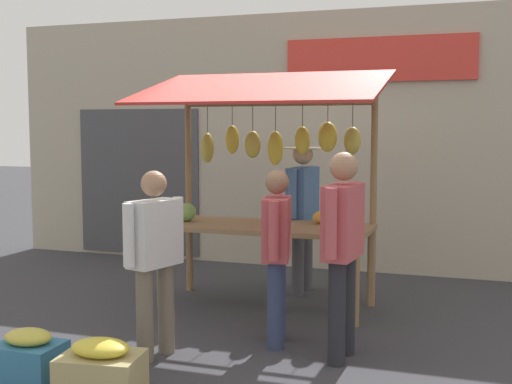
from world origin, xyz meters
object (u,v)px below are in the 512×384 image
(shopper_with_ponytail, at_px, (343,240))
(produce_crate_near, at_px, (101,372))
(market_stall, at_px, (267,160))
(vendor_with_sunhat, at_px, (303,205))
(shopper_with_shopping_bag, at_px, (277,246))
(produce_crate_side, at_px, (29,357))
(shopper_in_striped_shirt, at_px, (155,252))

(shopper_with_ponytail, height_order, produce_crate_near, shopper_with_ponytail)
(market_stall, bearing_deg, produce_crate_near, 83.31)
(vendor_with_sunhat, bearing_deg, shopper_with_ponytail, 29.03)
(shopper_with_shopping_bag, distance_m, produce_crate_side, 2.18)
(shopper_in_striped_shirt, distance_m, shopper_with_shopping_bag, 1.06)
(vendor_with_sunhat, relative_size, produce_crate_near, 2.80)
(market_stall, distance_m, produce_crate_near, 3.08)
(vendor_with_sunhat, bearing_deg, produce_crate_side, -14.80)
(vendor_with_sunhat, distance_m, produce_crate_side, 3.62)
(produce_crate_side, bearing_deg, market_stall, -111.73)
(vendor_with_sunhat, height_order, produce_crate_near, vendor_with_sunhat)
(shopper_with_shopping_bag, bearing_deg, produce_crate_near, 140.65)
(market_stall, distance_m, shopper_in_striped_shirt, 1.98)
(vendor_with_sunhat, height_order, shopper_in_striped_shirt, vendor_with_sunhat)
(vendor_with_sunhat, relative_size, shopper_in_striped_shirt, 1.10)
(vendor_with_sunhat, relative_size, shopper_with_shopping_bag, 1.11)
(shopper_with_shopping_bag, relative_size, produce_crate_side, 3.14)
(shopper_with_shopping_bag, height_order, produce_crate_side, shopper_with_shopping_bag)
(shopper_with_ponytail, bearing_deg, produce_crate_side, 124.58)
(shopper_with_shopping_bag, height_order, produce_crate_near, shopper_with_shopping_bag)
(shopper_in_striped_shirt, xyz_separation_m, shopper_with_shopping_bag, (-0.85, -0.63, -0.01))
(vendor_with_sunhat, distance_m, shopper_with_shopping_bag, 1.91)
(shopper_in_striped_shirt, relative_size, produce_crate_near, 2.54)
(market_stall, distance_m, produce_crate_side, 3.12)
(market_stall, xyz_separation_m, produce_crate_near, (0.32, 2.74, -1.35))
(produce_crate_side, bearing_deg, vendor_with_sunhat, -110.63)
(shopper_in_striped_shirt, xyz_separation_m, produce_crate_side, (0.67, 0.77, -0.71))
(vendor_with_sunhat, xyz_separation_m, produce_crate_near, (0.53, 3.44, -0.82))
(market_stall, bearing_deg, shopper_in_striped_shirt, 78.53)
(vendor_with_sunhat, height_order, produce_crate_side, vendor_with_sunhat)
(produce_crate_near, bearing_deg, market_stall, -96.69)
(vendor_with_sunhat, bearing_deg, shopper_in_striped_shirt, -7.02)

